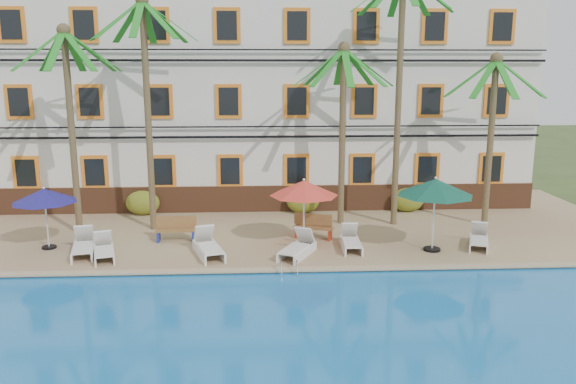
{
  "coord_description": "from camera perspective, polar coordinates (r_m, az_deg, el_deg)",
  "views": [
    {
      "loc": [
        -0.16,
        -18.04,
        6.54
      ],
      "look_at": [
        0.91,
        3.0,
        2.0
      ],
      "focal_mm": 35.0,
      "sensor_mm": 36.0,
      "label": 1
    }
  ],
  "objects": [
    {
      "name": "lounger_a",
      "position": [
        20.98,
        -20.07,
        -5.18
      ],
      "size": [
        1.14,
        2.1,
        0.94
      ],
      "color": "white",
      "rests_on": "pool_deck"
    },
    {
      "name": "shrub_left",
      "position": [
        25.84,
        -14.55,
        -1.07
      ],
      "size": [
        1.5,
        0.9,
        1.1
      ],
      "primitive_type": "ellipsoid",
      "color": "#1D5718",
      "rests_on": "pool_deck"
    },
    {
      "name": "shrub_mid",
      "position": [
        25.37,
        1.53,
        -0.92
      ],
      "size": [
        1.5,
        0.9,
        1.1
      ],
      "primitive_type": "ellipsoid",
      "color": "#1D5718",
      "rests_on": "pool_deck"
    },
    {
      "name": "palm_c",
      "position": [
        23.14,
        5.58,
        8.39
      ],
      "size": [
        4.04,
        4.04,
        7.45
      ],
      "color": "brown",
      "rests_on": "pool_deck"
    },
    {
      "name": "swimming_pool",
      "position": [
        12.78,
        -1.9,
        -18.1
      ],
      "size": [
        26.0,
        12.0,
        0.2
      ],
      "primitive_type": "cube",
      "color": "blue",
      "rests_on": "ground"
    },
    {
      "name": "lounger_f",
      "position": [
        21.73,
        18.82,
        -4.58
      ],
      "size": [
        1.25,
        1.91,
        0.85
      ],
      "color": "white",
      "rests_on": "pool_deck"
    },
    {
      "name": "umbrella_red",
      "position": [
        20.28,
        1.63,
        0.37
      ],
      "size": [
        2.52,
        2.52,
        2.52
      ],
      "color": "black",
      "rests_on": "pool_deck"
    },
    {
      "name": "bench_right",
      "position": [
        21.62,
        2.67,
        -3.47
      ],
      "size": [
        1.57,
        0.96,
        0.93
      ],
      "color": "olive",
      "rests_on": "pool_deck"
    },
    {
      "name": "lounger_e",
      "position": [
        20.48,
        6.4,
        -4.98
      ],
      "size": [
        0.72,
        1.84,
        0.86
      ],
      "color": "white",
      "rests_on": "pool_deck"
    },
    {
      "name": "shrub_right",
      "position": [
        26.18,
        12.06,
        -0.78
      ],
      "size": [
        1.5,
        0.9,
        1.1
      ],
      "primitive_type": "ellipsoid",
      "color": "#1D5718",
      "rests_on": "pool_deck"
    },
    {
      "name": "umbrella_blue",
      "position": [
        21.78,
        -23.51,
        -0.36
      ],
      "size": [
        2.28,
        2.28,
        2.29
      ],
      "color": "black",
      "rests_on": "pool_deck"
    },
    {
      "name": "lounger_b",
      "position": [
        20.39,
        -18.21,
        -5.62
      ],
      "size": [
        1.14,
        1.93,
        0.86
      ],
      "color": "white",
      "rests_on": "pool_deck"
    },
    {
      "name": "palm_d",
      "position": [
        23.25,
        11.29,
        12.21
      ],
      "size": [
        4.04,
        4.04,
        10.29
      ],
      "color": "brown",
      "rests_on": "pool_deck"
    },
    {
      "name": "pool_coping",
      "position": [
        18.25,
        -2.26,
        -7.91
      ],
      "size": [
        30.0,
        0.35,
        0.06
      ],
      "primitive_type": "cube",
      "color": "tan",
      "rests_on": "pool_deck"
    },
    {
      "name": "palm_e",
      "position": [
        24.26,
        20.04,
        7.31
      ],
      "size": [
        4.04,
        4.04,
        7.03
      ],
      "color": "brown",
      "rests_on": "pool_deck"
    },
    {
      "name": "palm_b",
      "position": [
        22.74,
        -14.19,
        10.5
      ],
      "size": [
        4.04,
        4.04,
        9.16
      ],
      "color": "brown",
      "rests_on": "pool_deck"
    },
    {
      "name": "umbrella_green",
      "position": [
        20.31,
        14.74,
        0.43
      ],
      "size": [
        2.7,
        2.7,
        2.69
      ],
      "color": "black",
      "rests_on": "pool_deck"
    },
    {
      "name": "pool_ladder",
      "position": [
        18.19,
        0.11,
        -8.07
      ],
      "size": [
        0.54,
        0.74,
        0.74
      ],
      "color": "silver",
      "rests_on": "ground"
    },
    {
      "name": "lounger_d",
      "position": [
        19.58,
        0.98,
        -5.66
      ],
      "size": [
        1.51,
        2.04,
        0.92
      ],
      "color": "white",
      "rests_on": "pool_deck"
    },
    {
      "name": "palm_a",
      "position": [
        23.05,
        -21.32,
        8.46
      ],
      "size": [
        4.04,
        4.04,
        8.03
      ],
      "color": "brown",
      "rests_on": "pool_deck"
    },
    {
      "name": "hotel_building",
      "position": [
        28.05,
        -2.62,
        9.77
      ],
      "size": [
        25.4,
        6.44,
        10.22
      ],
      "color": "silver",
      "rests_on": "pool_deck"
    },
    {
      "name": "pool_deck",
      "position": [
        23.92,
        -2.43,
        -3.41
      ],
      "size": [
        30.0,
        12.0,
        0.25
      ],
      "primitive_type": "cube",
      "color": "tan",
      "rests_on": "ground"
    },
    {
      "name": "lounger_c",
      "position": [
        19.81,
        -8.11,
        -5.51
      ],
      "size": [
        1.33,
        2.18,
        0.97
      ],
      "color": "white",
      "rests_on": "pool_deck"
    },
    {
      "name": "bench_left",
      "position": [
        21.67,
        -11.31,
        -3.67
      ],
      "size": [
        1.51,
        0.51,
        0.93
      ],
      "color": "olive",
      "rests_on": "pool_deck"
    },
    {
      "name": "ground",
      "position": [
        19.19,
        -2.29,
        -7.78
      ],
      "size": [
        100.0,
        100.0,
        0.0
      ],
      "primitive_type": "plane",
      "color": "#384C23",
      "rests_on": "ground"
    }
  ]
}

